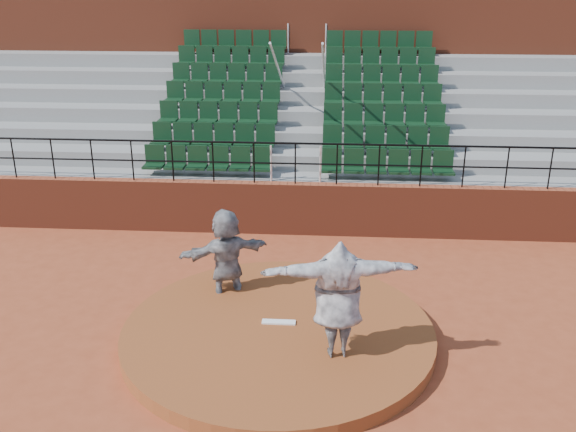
% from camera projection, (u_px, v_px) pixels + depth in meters
% --- Properties ---
extents(ground, '(90.00, 90.00, 0.00)m').
position_uv_depth(ground, '(278.00, 339.00, 11.40)').
color(ground, '#953F21').
rests_on(ground, ground).
extents(pitchers_mound, '(5.50, 5.50, 0.25)m').
position_uv_depth(pitchers_mound, '(278.00, 333.00, 11.35)').
color(pitchers_mound, brown).
rests_on(pitchers_mound, ground).
extents(pitching_rubber, '(0.60, 0.15, 0.03)m').
position_uv_depth(pitching_rubber, '(279.00, 322.00, 11.44)').
color(pitching_rubber, white).
rests_on(pitching_rubber, pitchers_mound).
extents(boundary_wall, '(24.00, 0.30, 1.30)m').
position_uv_depth(boundary_wall, '(295.00, 208.00, 15.83)').
color(boundary_wall, maroon).
rests_on(boundary_wall, ground).
extents(wall_railing, '(24.04, 0.05, 1.03)m').
position_uv_depth(wall_railing, '(295.00, 154.00, 15.34)').
color(wall_railing, black).
rests_on(wall_railing, boundary_wall).
extents(seating_deck, '(24.00, 5.97, 4.63)m').
position_uv_depth(seating_deck, '(303.00, 141.00, 18.94)').
color(seating_deck, gray).
rests_on(seating_deck, ground).
extents(press_box_facade, '(24.00, 3.00, 7.10)m').
position_uv_depth(press_box_facade, '(309.00, 52.00, 21.88)').
color(press_box_facade, maroon).
rests_on(press_box_facade, ground).
extents(pitcher, '(2.53, 1.02, 2.00)m').
position_uv_depth(pitcher, '(338.00, 299.00, 10.19)').
color(pitcher, black).
rests_on(pitcher, pitchers_mound).
extents(fielder, '(1.85, 1.30, 1.92)m').
position_uv_depth(fielder, '(226.00, 256.00, 12.41)').
color(fielder, black).
rests_on(fielder, ground).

